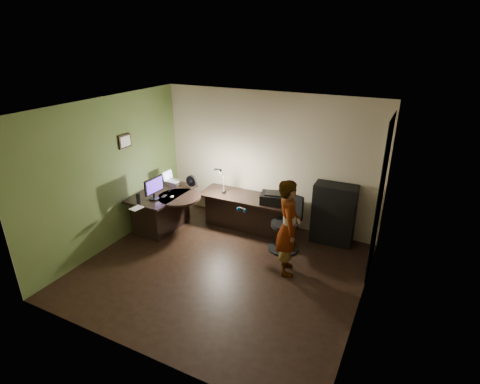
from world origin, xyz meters
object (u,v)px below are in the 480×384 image
at_px(desk_left, 163,210).
at_px(cabinet, 334,214).
at_px(monitor, 154,191).
at_px(person, 288,228).
at_px(desk_right, 247,213).
at_px(office_chair, 284,224).

bearing_deg(desk_left, cabinet, 17.41).
bearing_deg(monitor, person, 4.49).
xyz_separation_m(desk_right, person, (1.21, -1.02, 0.45)).
height_order(desk_right, person, person).
height_order(desk_left, cabinet, cabinet).
bearing_deg(monitor, desk_left, 107.21).
xyz_separation_m(office_chair, person, (0.28, -0.63, 0.30)).
relative_size(desk_right, office_chair, 1.87).
height_order(desk_right, cabinet, cabinet).
distance_m(desk_left, desk_right, 1.69).
distance_m(monitor, office_chair, 2.51).
relative_size(desk_left, monitor, 2.91).
distance_m(cabinet, office_chair, 0.98).
relative_size(desk_right, cabinet, 1.66).
xyz_separation_m(desk_right, monitor, (-1.45, -1.03, 0.59)).
distance_m(desk_left, person, 2.79).
bearing_deg(person, office_chair, 0.52).
xyz_separation_m(cabinet, person, (-0.44, -1.29, 0.24)).
relative_size(monitor, office_chair, 0.45).
bearing_deg(office_chair, desk_right, 175.42).
bearing_deg(monitor, cabinet, 26.99).
bearing_deg(person, monitor, 66.72).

